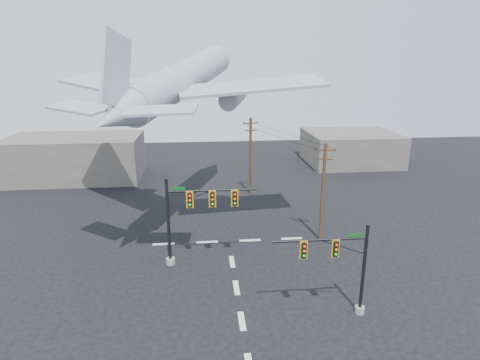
{
  "coord_description": "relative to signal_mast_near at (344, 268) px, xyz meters",
  "views": [
    {
      "loc": [
        -2.31,
        -22.13,
        16.25
      ],
      "look_at": [
        0.37,
        5.0,
        8.06
      ],
      "focal_mm": 30.0,
      "sensor_mm": 36.0,
      "label": 1
    }
  ],
  "objects": [
    {
      "name": "lane_markings",
      "position": [
        -6.61,
        5.25,
        -3.43
      ],
      "size": [
        14.0,
        21.2,
        0.01
      ],
      "color": "silver",
      "rests_on": "ground"
    },
    {
      "name": "utility_pole_a",
      "position": [
        1.99,
        11.47,
        1.39
      ],
      "size": [
        1.82,
        0.54,
        9.23
      ],
      "rotation": [
        0.0,
        0.0,
        -0.23
      ],
      "color": "#482F1F",
      "rests_on": "ground"
    },
    {
      "name": "signal_mast_near",
      "position": [
        0.0,
        0.0,
        0.0
      ],
      "size": [
        6.44,
        0.7,
        6.38
      ],
      "color": "gray",
      "rests_on": "ground"
    },
    {
      "name": "signal_mast_far",
      "position": [
        -9.91,
        7.97,
        0.74
      ],
      "size": [
        7.49,
        0.81,
        7.37
      ],
      "color": "gray",
      "rests_on": "ground"
    },
    {
      "name": "building_right",
      "position": [
        15.39,
        39.91,
        -0.94
      ],
      "size": [
        14.0,
        12.0,
        5.0
      ],
      "primitive_type": "cube",
      "color": "#68645C",
      "rests_on": "ground"
    },
    {
      "name": "utility_pole_b",
      "position": [
        -2.93,
        25.32,
        1.6
      ],
      "size": [
        1.94,
        0.44,
        9.63
      ],
      "rotation": [
        0.0,
        0.0,
        0.16
      ],
      "color": "#482F1F",
      "rests_on": "ground"
    },
    {
      "name": "building_left",
      "position": [
        -26.61,
        34.91,
        -0.44
      ],
      "size": [
        18.0,
        10.0,
        6.0
      ],
      "primitive_type": "cube",
      "color": "#68645C",
      "rests_on": "ground"
    },
    {
      "name": "airliner",
      "position": [
        -10.44,
        17.77,
        11.02
      ],
      "size": [
        26.01,
        28.27,
        7.98
      ],
      "rotation": [
        0.0,
        -0.17,
        1.2
      ],
      "color": "#AFB5BC"
    },
    {
      "name": "ground",
      "position": [
        -6.61,
        -0.09,
        -3.44
      ],
      "size": [
        120.0,
        120.0,
        0.0
      ],
      "primitive_type": "plane",
      "color": "black",
      "rests_on": "ground"
    },
    {
      "name": "power_lines",
      "position": [
        -0.47,
        18.39,
        5.3
      ],
      "size": [
        6.64,
        13.87,
        0.03
      ],
      "color": "black"
    }
  ]
}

